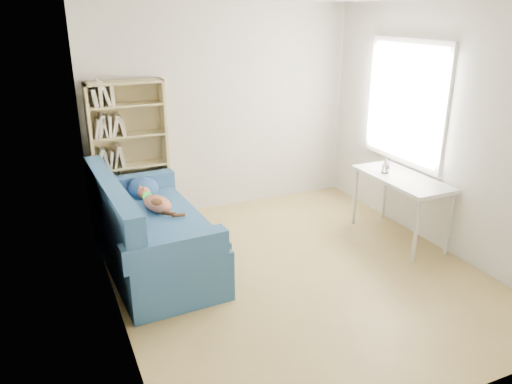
% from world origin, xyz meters
% --- Properties ---
extents(ground, '(4.00, 4.00, 0.00)m').
position_xyz_m(ground, '(0.00, 0.00, 0.00)').
color(ground, olive).
rests_on(ground, ground).
extents(room_shell, '(3.54, 4.04, 2.62)m').
position_xyz_m(room_shell, '(0.10, 0.03, 1.64)').
color(room_shell, silver).
rests_on(room_shell, ground).
extents(sofa, '(1.03, 2.01, 0.97)m').
position_xyz_m(sofa, '(-1.31, 0.72, 0.36)').
color(sofa, navy).
rests_on(sofa, ground).
extents(bookshelf, '(0.88, 0.27, 1.75)m').
position_xyz_m(bookshelf, '(-1.24, 1.85, 0.81)').
color(bookshelf, tan).
rests_on(bookshelf, ground).
extents(desk, '(0.55, 1.19, 0.75)m').
position_xyz_m(desk, '(1.46, 0.21, 0.67)').
color(desk, white).
rests_on(desk, ground).
extents(pen_cup, '(0.09, 0.09, 0.17)m').
position_xyz_m(pen_cup, '(1.37, 0.41, 0.81)').
color(pen_cup, white).
rests_on(pen_cup, desk).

